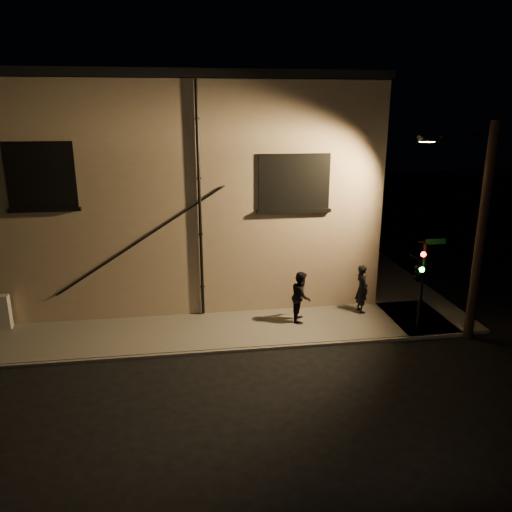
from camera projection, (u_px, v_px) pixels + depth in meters
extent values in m
plane|color=black|center=(263.00, 349.00, 16.23)|extent=(90.00, 90.00, 0.00)
cube|color=#5A5651|center=(171.00, 334.00, 17.21)|extent=(20.00, 3.00, 0.12)
cube|color=#5A5651|center=(366.00, 265.00, 24.73)|extent=(3.00, 16.00, 0.12)
cube|color=tan|center=(168.00, 182.00, 23.13)|extent=(16.00, 12.00, 8.50)
cube|color=black|center=(163.00, 82.00, 21.88)|extent=(16.20, 12.20, 0.30)
cube|color=black|center=(41.00, 175.00, 16.52)|extent=(2.20, 0.10, 2.20)
cube|color=black|center=(41.00, 175.00, 16.54)|extent=(1.98, 0.05, 1.98)
cube|color=black|center=(294.00, 182.00, 17.86)|extent=(2.60, 0.10, 2.00)
cube|color=black|center=(294.00, 182.00, 17.88)|extent=(2.38, 0.05, 1.78)
cylinder|color=black|center=(200.00, 204.00, 17.52)|extent=(0.11, 0.11, 8.30)
cylinder|color=black|center=(138.00, 242.00, 17.61)|extent=(5.96, 0.04, 3.75)
cylinder|color=black|center=(142.00, 240.00, 17.61)|extent=(5.96, 0.04, 3.75)
imported|color=black|center=(362.00, 289.00, 18.68)|extent=(0.51, 0.72, 1.84)
imported|color=black|center=(301.00, 296.00, 17.93)|extent=(0.91, 1.05, 1.83)
cylinder|color=black|center=(421.00, 288.00, 16.88)|extent=(0.12, 0.12, 3.14)
imported|color=black|center=(419.00, 271.00, 16.55)|extent=(0.44, 1.90, 0.76)
sphere|color=#FF140C|center=(423.00, 254.00, 16.20)|extent=(0.17, 0.17, 0.17)
sphere|color=#14FF3F|center=(422.00, 270.00, 16.35)|extent=(0.17, 0.17, 0.17)
cube|color=#0C4C1E|center=(436.00, 241.00, 16.47)|extent=(0.70, 0.03, 0.18)
cylinder|color=black|center=(481.00, 235.00, 16.06)|extent=(0.30, 0.30, 7.20)
cylinder|color=black|center=(460.00, 136.00, 15.59)|extent=(1.83, 1.00, 0.10)
cube|color=black|center=(427.00, 138.00, 16.02)|extent=(0.55, 0.28, 0.18)
cube|color=#FFC672|center=(427.00, 142.00, 16.05)|extent=(0.42, 0.20, 0.04)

